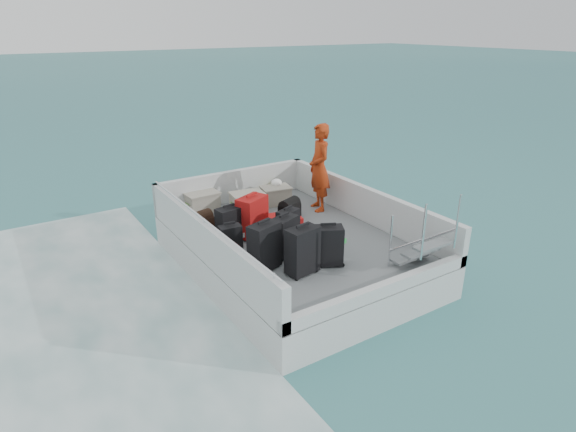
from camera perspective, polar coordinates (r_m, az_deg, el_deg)
name	(u,v)px	position (r m, az deg, el deg)	size (l,w,h in m)	color
ground	(292,267)	(9.29, 0.52, -6.09)	(160.00, 160.00, 0.00)	#1C5B64
wake_foam	(10,354)	(8.12, -30.07, -13.93)	(10.00, 10.00, 0.00)	white
ferry_hull	(292,253)	(9.15, 0.53, -4.43)	(3.60, 5.00, 0.60)	silver
deck	(292,238)	(9.02, 0.53, -2.67)	(3.30, 4.70, 0.02)	slate
deck_fittings	(318,221)	(8.81, 3.57, -0.63)	(3.60, 5.00, 0.90)	silver
suitcase_0	(264,247)	(7.74, -2.81, -3.70)	(0.52, 0.29, 0.80)	black
suitcase_1	(231,241)	(8.27, -6.82, -2.99)	(0.37, 0.21, 0.56)	black
suitcase_2	(230,225)	(8.80, -6.94, -1.07)	(0.46, 0.27, 0.66)	black
suitcase_3	(302,251)	(7.61, 1.73, -4.19)	(0.52, 0.30, 0.79)	black
suitcase_4	(284,237)	(8.21, -0.44, -2.47)	(0.48, 0.28, 0.71)	black
suitcase_5	(252,217)	(8.95, -4.26, -0.13)	(0.57, 0.34, 0.78)	#AF0D15
suitcase_6	(328,246)	(7.92, 4.71, -3.58)	(0.49, 0.29, 0.68)	black
suitcase_7	(288,226)	(8.78, 0.00, -1.14)	(0.43, 0.24, 0.60)	black
suitcase_8	(280,224)	(9.24, -0.95, -0.96)	(0.51, 0.77, 0.30)	#AF0D15
duffel_0	(199,224)	(9.36, -10.48, -0.98)	(0.52, 0.30, 0.32)	black
duffel_1	(245,218)	(9.54, -5.12, -0.23)	(0.45, 0.30, 0.32)	black
duffel_2	(290,210)	(9.89, 0.19, 0.69)	(0.43, 0.30, 0.32)	black
crate_0	(202,202)	(10.38, -10.13, 1.59)	(0.65, 0.45, 0.39)	#A49F8E
crate_1	(247,203)	(10.25, -4.86, 1.59)	(0.64, 0.44, 0.39)	#A49F8E
crate_2	(277,194)	(10.84, -1.36, 2.58)	(0.51, 0.35, 0.31)	#A49F8E
crate_3	(276,196)	(10.66, -1.44, 2.39)	(0.60, 0.41, 0.36)	#A49F8E
yellow_bag	(272,192)	(11.14, -1.93, 2.87)	(0.28, 0.26, 0.22)	yellow
white_bag	(277,184)	(10.76, -1.37, 3.81)	(0.24, 0.24, 0.18)	white
passenger	(319,168)	(10.13, 3.73, 5.73)	(0.68, 0.44, 1.85)	#EA4316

